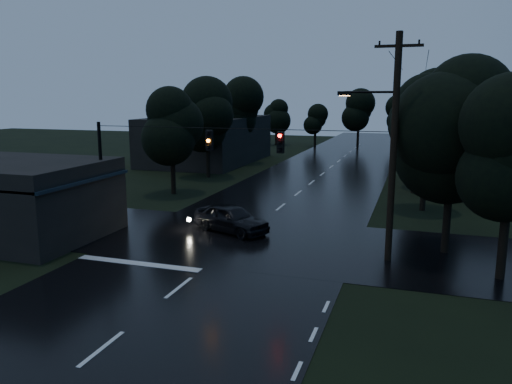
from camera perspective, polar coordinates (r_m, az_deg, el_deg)
The scene contains 18 objects.
ground at distance 16.06m, azimuth -17.21°, elevation -16.80°, with size 160.00×160.00×0.00m, color black.
main_road at distance 42.96m, azimuth 6.37°, elevation 1.05°, with size 12.00×120.00×0.02m, color black.
cross_street at distance 26.02m, azimuth -1.82°, elevation -5.45°, with size 60.00×9.00×0.02m, color black.
building_far_right at distance 46.07m, azimuth 24.84°, elevation 3.54°, with size 10.00×14.00×4.40m, color black.
building_far_left at distance 56.38m, azimuth -5.57°, elevation 5.99°, with size 10.00×16.00×5.00m, color black.
utility_pole_main at distance 22.58m, azimuth 15.24°, elevation 5.27°, with size 3.50×0.30×10.00m.
utility_pole_far at distance 39.61m, azimuth 17.77°, elevation 5.42°, with size 2.00×0.30×7.50m.
anchor_pole_left at distance 27.93m, azimuth -17.22°, elevation 1.51°, with size 0.18×0.18×6.00m, color black.
span_signals at distance 23.91m, azimuth -1.47°, elevation 5.91°, with size 15.00×0.37×1.12m.
tree_corner_near at distance 24.54m, azimuth 21.67°, elevation 7.03°, with size 4.48×4.48×9.44m.
tree_corner_far at distance 21.84m, azimuth 27.22°, elevation 4.21°, with size 3.92×3.92×8.26m.
tree_left_a at distance 37.83m, azimuth -9.63°, elevation 7.62°, with size 3.92×3.92×8.26m.
tree_left_b at distance 45.28m, azimuth -5.59°, elevation 8.73°, with size 4.20×4.20×8.85m.
tree_left_c at distance 54.77m, azimuth -1.94°, elevation 9.55°, with size 4.48×4.48×9.44m.
tree_right_a at distance 33.50m, azimuth 19.04°, elevation 7.41°, with size 4.20×4.20×8.85m.
tree_right_b at distance 41.49m, azimuth 19.78°, elevation 8.46°, with size 4.48×4.48×9.44m.
tree_right_c at distance 51.49m, azimuth 20.22°, elevation 9.22°, with size 4.76×4.76×10.03m.
car at distance 27.26m, azimuth -2.85°, elevation -3.02°, with size 1.81×4.50×1.53m, color black.
Camera 1 is at (8.53, -11.45, 7.36)m, focal length 35.00 mm.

